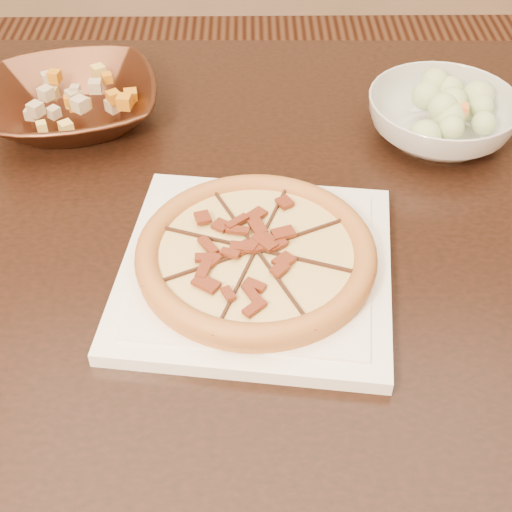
# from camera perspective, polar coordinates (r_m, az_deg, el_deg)

# --- Properties ---
(floor) EXTENTS (4.00, 4.00, 0.02)m
(floor) POSITION_cam_1_polar(r_m,az_deg,el_deg) (1.63, 2.19, -12.77)
(floor) COLOR brown
(floor) RESTS_ON ground
(dining_table) EXTENTS (1.43, 0.93, 0.75)m
(dining_table) POSITION_cam_1_polar(r_m,az_deg,el_deg) (1.01, -4.87, -0.02)
(dining_table) COLOR black
(dining_table) RESTS_ON floor
(plate) EXTENTS (0.35, 0.35, 0.02)m
(plate) POSITION_cam_1_polar(r_m,az_deg,el_deg) (0.84, -0.00, -0.97)
(plate) COLOR white
(plate) RESTS_ON dining_table
(pizza) EXTENTS (0.28, 0.28, 0.03)m
(pizza) POSITION_cam_1_polar(r_m,az_deg,el_deg) (0.82, -0.00, 0.20)
(pizza) COLOR #AC6A2A
(pizza) RESTS_ON plate
(bronze_bowl) EXTENTS (0.30, 0.30, 0.06)m
(bronze_bowl) POSITION_cam_1_polar(r_m,az_deg,el_deg) (1.12, -14.42, 11.73)
(bronze_bowl) COLOR #4E2A1B
(bronze_bowl) RESTS_ON dining_table
(mixed_dish) EXTENTS (0.11, 0.12, 0.03)m
(mixed_dish) POSITION_cam_1_polar(r_m,az_deg,el_deg) (1.10, -14.92, 13.69)
(mixed_dish) COLOR tan
(mixed_dish) RESTS_ON bronze_bowl
(salad_bowl) EXTENTS (0.26, 0.26, 0.07)m
(salad_bowl) POSITION_cam_1_polar(r_m,az_deg,el_deg) (1.08, 14.57, 10.61)
(salad_bowl) COLOR silver
(salad_bowl) RESTS_ON dining_table
(salad) EXTENTS (0.11, 0.10, 0.04)m
(salad) POSITION_cam_1_polar(r_m,az_deg,el_deg) (1.05, 15.03, 12.93)
(salad) COLOR beige
(salad) RESTS_ON salad_bowl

